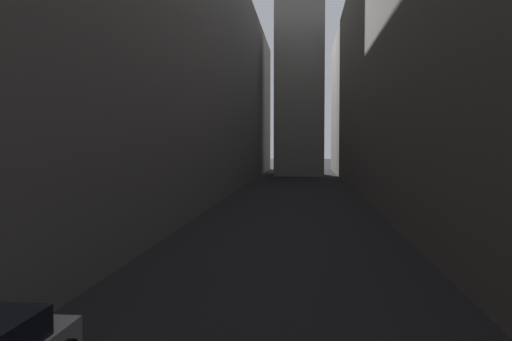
# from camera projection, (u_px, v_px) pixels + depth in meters

# --- Properties ---
(ground_plane) EXTENTS (264.00, 264.00, 0.00)m
(ground_plane) POSITION_uv_depth(u_px,v_px,m) (293.00, 203.00, 38.30)
(ground_plane) COLOR black
(building_block_left) EXTENTS (14.17, 108.00, 21.55)m
(building_block_left) POSITION_uv_depth(u_px,v_px,m) (136.00, 64.00, 40.98)
(building_block_left) COLOR slate
(building_block_left) RESTS_ON ground
(building_block_right) EXTENTS (10.37, 108.00, 21.33)m
(building_block_right) POSITION_uv_depth(u_px,v_px,m) (436.00, 61.00, 38.76)
(building_block_right) COLOR #60594F
(building_block_right) RESTS_ON ground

